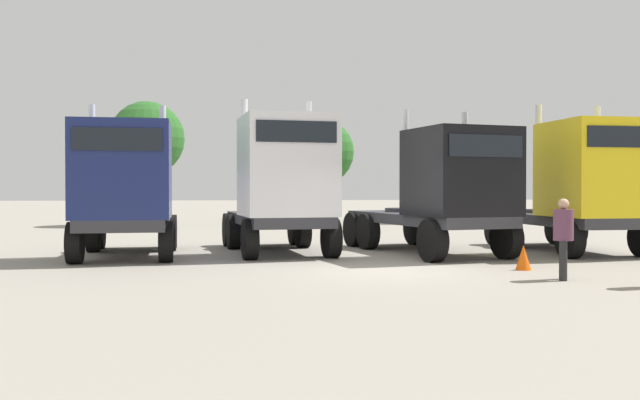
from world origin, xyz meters
TOP-DOWN VIEW (x-y plane):
  - ground at (0.00, 0.00)m, footprint 200.00×200.00m
  - semi_truck_navy at (-6.36, 3.56)m, footprint 2.81×5.80m
  - semi_truck_white at (-2.12, 4.06)m, footprint 3.18×6.05m
  - semi_truck_black at (2.27, 3.11)m, footprint 3.82×6.77m
  - semi_truck_yellow at (6.40, 3.22)m, footprint 2.85×5.98m
  - visitor_with_camera at (3.10, -2.06)m, footprint 0.54×0.54m
  - traffic_cone_far at (3.03, -0.28)m, footprint 0.36×0.36m
  - oak_far_left at (-7.70, 21.03)m, footprint 3.77×3.77m
  - oak_far_centre at (1.70, 24.62)m, footprint 3.82×3.82m
  - oak_far_right at (7.42, 21.64)m, footprint 2.94×2.94m

SIDE VIEW (x-z plane):
  - ground at x=0.00m, z-range 0.00..0.00m
  - traffic_cone_far at x=3.03m, z-range 0.00..0.57m
  - visitor_with_camera at x=3.10m, z-range 0.13..1.79m
  - semi_truck_black at x=2.27m, z-range -0.22..3.83m
  - semi_truck_navy at x=-6.36m, z-range -0.19..3.98m
  - semi_truck_yellow at x=6.40m, z-range -0.19..4.13m
  - semi_truck_white at x=-2.12m, z-range -0.19..4.25m
  - oak_far_right at x=7.42m, z-range 0.85..5.52m
  - oak_far_centre at x=1.70m, z-range 1.03..6.93m
  - oak_far_left at x=-7.70m, z-range 1.25..7.55m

